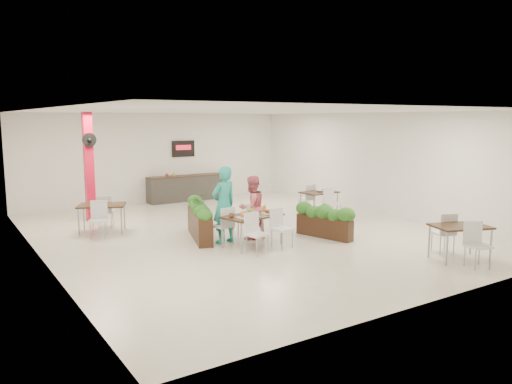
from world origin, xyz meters
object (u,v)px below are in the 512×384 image
planter_left (199,218)px  side_table_a (102,209)px  service_counter (187,187)px  side_table_c (460,231)px  main_table (252,220)px  planter_right (324,219)px  diner_man (224,205)px  diner_woman (252,207)px  red_column (89,166)px  side_table_b (319,196)px

planter_left → side_table_a: (-1.87, 2.03, 0.09)m
service_counter → planter_left: 6.03m
side_table_a → planter_left: bearing=-22.7°
planter_left → side_table_c: planter_left is taller
main_table → planter_left: size_ratio=0.87×
planter_left → planter_right: (2.71, -1.64, -0.06)m
diner_man → planter_left: size_ratio=0.91×
diner_woman → service_counter: bearing=-110.7°
diner_man → planter_right: size_ratio=1.13×
red_column → main_table: bearing=-64.7°
red_column → planter_left: 4.24m
red_column → side_table_b: 6.99m
main_table → side_table_b: same height
service_counter → planter_left: service_counter is taller
diner_man → diner_woman: bearing=169.8°
red_column → planter_right: (4.43, -5.36, -1.17)m
diner_woman → side_table_b: 3.71m
service_counter → side_table_b: service_counter is taller
main_table → planter_right: (2.02, -0.25, -0.16)m
side_table_b → side_table_c: 5.52m
service_counter → planter_left: (-2.28, -5.58, 0.04)m
service_counter → diner_man: bearing=-107.4°
red_column → service_counter: (4.00, 1.86, -1.15)m
diner_man → side_table_a: diner_man is taller
service_counter → side_table_c: size_ratio=1.80×
red_column → side_table_c: bearing=-56.8°
diner_woman → planter_left: (-1.10, 0.73, -0.26)m
red_column → side_table_b: bearing=-25.7°
planter_left → side_table_c: size_ratio=1.24×
service_counter → side_table_a: service_counter is taller
planter_right → side_table_c: 3.32m
service_counter → diner_woman: service_counter is taller
diner_man → side_table_a: 3.53m
red_column → side_table_c: size_ratio=1.92×
diner_man → planter_right: bearing=149.3°
red_column → diner_woman: 5.34m
planter_left → main_table: bearing=-63.6°
red_column → diner_man: (2.02, -4.45, -0.70)m
service_counter → diner_man: size_ratio=1.60×
red_column → diner_man: red_column is taller
side_table_a → side_table_c: (5.69, -6.79, -0.01)m
service_counter → side_table_a: size_ratio=1.82×
service_counter → planter_right: bearing=-86.6°
diner_man → side_table_c: diner_man is taller
service_counter → side_table_c: bearing=-81.5°
diner_man → side_table_a: (-2.17, 2.76, -0.31)m
planter_right → diner_man: bearing=159.4°
side_table_c → main_table: bearing=152.6°
side_table_b → main_table: bearing=-154.4°
service_counter → side_table_b: size_ratio=1.83×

